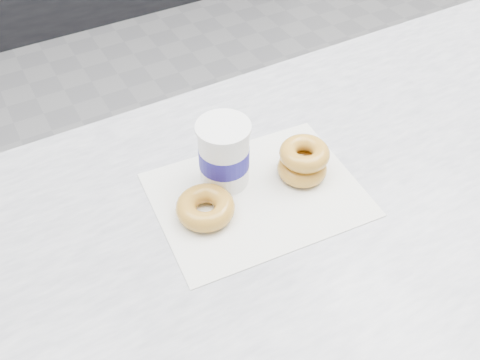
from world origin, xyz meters
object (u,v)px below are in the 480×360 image
Objects in this scene: counter at (404,276)px; donut_stack at (303,161)px; donut_single at (205,207)px; coffee_cup at (224,153)px.

counter is 25.49× the size of donut_stack.
coffee_cup reaches higher than donut_single.
donut_stack is 0.14m from coffee_cup.
coffee_cup is (0.06, 0.06, 0.04)m from donut_single.
donut_single reaches higher than counter.
counter is 31.89× the size of donut_single.
donut_single is (-0.49, 0.06, 0.47)m from counter.
donut_stack is 1.00× the size of coffee_cup.
donut_stack reaches higher than counter.
donut_stack is at bearing 168.15° from counter.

